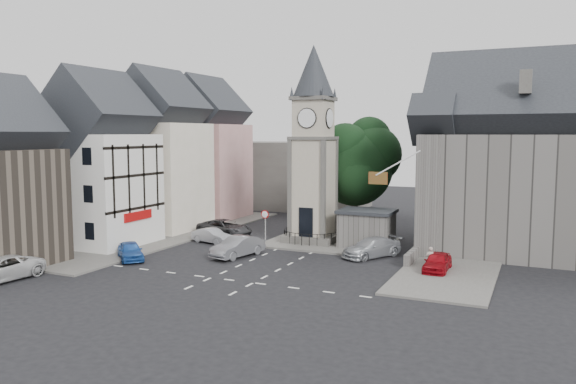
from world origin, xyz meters
The scene contains 23 objects.
ground centered at (0.00, 0.00, 0.00)m, with size 120.00×120.00×0.00m, color black.
pavement_west centered at (-12.50, 6.00, 0.07)m, with size 6.00×30.00×0.14m, color #595651.
pavement_east centered at (12.00, 8.00, 0.07)m, with size 6.00×26.00×0.14m, color #595651.
central_island centered at (1.50, 8.00, 0.08)m, with size 10.00×8.00×0.16m, color #595651.
road_markings centered at (0.00, -5.50, 0.01)m, with size 20.00×8.00×0.01m, color silver.
clock_tower centered at (0.00, 7.99, 8.12)m, with size 4.86×4.86×16.25m.
stone_shelter centered at (4.80, 7.50, 1.55)m, with size 4.30×3.30×3.08m.
town_tree centered at (2.00, 13.00, 6.97)m, with size 7.20×7.20×10.80m.
warning_sign_post centered at (-3.20, 5.43, 2.03)m, with size 0.70×0.19×2.85m.
terrace_pink centered at (-15.50, 16.00, 6.58)m, with size 8.10×7.60×12.80m.
terrace_cream centered at (-15.50, 8.00, 6.58)m, with size 8.10×7.60×12.80m.
terrace_tudor centered at (-15.50, 0.00, 6.19)m, with size 8.10×7.60×12.00m.
backdrop_west centered at (-12.00, 28.00, 4.00)m, with size 20.00×10.00×8.00m, color #4C4944.
east_building centered at (15.59, 11.00, 6.26)m, with size 14.40×11.40×12.60m.
east_boundary_wall centered at (9.20, 10.00, 0.45)m, with size 0.40×16.00×0.90m, color #56534F.
flagpole centered at (8.00, 4.00, 7.00)m, with size 3.68×0.10×2.74m.
car_west_blue centered at (-9.54, -3.58, 0.66)m, with size 1.55×3.85×1.31m, color #1C4B9D.
car_west_silver centered at (-7.50, 4.16, 0.61)m, with size 1.29×3.70×1.22m, color #95969C.
car_west_grey centered at (-8.16, 7.35, 0.73)m, with size 2.43×5.27×1.46m, color #2E2E30.
car_island_silver centered at (-2.97, 0.50, 0.76)m, with size 1.60×4.58×1.51m, color gray.
car_island_east centered at (6.07, 4.50, 0.71)m, with size 1.99×4.89×1.42m, color #AFB2B7.
car_east_red centered at (11.25, 1.98, 0.65)m, with size 1.54×3.82×1.30m, color #9C0811.
pedestrian centered at (10.76, 2.00, 0.82)m, with size 0.60×0.39×1.63m, color #A29186.
Camera 1 is at (17.24, -35.09, 9.10)m, focal length 35.00 mm.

